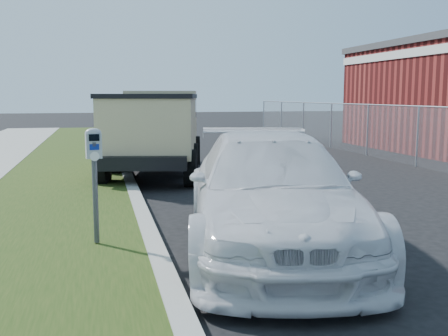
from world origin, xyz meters
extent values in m
plane|color=black|center=(0.00, 0.00, 0.00)|extent=(120.00, 120.00, 0.00)
cube|color=gray|center=(-2.60, 2.00, 0.07)|extent=(0.25, 50.00, 0.15)
cube|color=#1F370F|center=(-4.20, 2.00, 0.07)|extent=(3.00, 50.00, 0.13)
plane|color=slate|center=(6.00, 7.00, 0.90)|extent=(0.00, 30.00, 30.00)
cylinder|color=#989DA6|center=(6.00, 7.00, 1.80)|extent=(0.04, 30.00, 0.04)
cylinder|color=#989DA6|center=(6.00, 7.00, 0.90)|extent=(0.06, 0.06, 1.80)
cylinder|color=#989DA6|center=(6.00, 10.00, 0.90)|extent=(0.06, 0.06, 1.80)
cylinder|color=#989DA6|center=(6.00, 13.00, 0.90)|extent=(0.06, 0.06, 1.80)
cylinder|color=#989DA6|center=(6.00, 16.00, 0.90)|extent=(0.06, 0.06, 1.80)
cylinder|color=#989DA6|center=(6.00, 19.00, 0.90)|extent=(0.06, 0.06, 1.80)
cylinder|color=#989DA6|center=(6.00, 22.00, 0.90)|extent=(0.06, 0.06, 1.80)
cube|color=silver|center=(7.48, 8.00, 3.60)|extent=(0.06, 14.00, 0.30)
cylinder|color=#3F4247|center=(-3.35, 0.27, 0.71)|extent=(0.08, 0.08, 1.12)
cube|color=gray|center=(-3.35, 0.27, 1.46)|extent=(0.22, 0.16, 0.34)
ellipsoid|color=gray|center=(-3.35, 0.27, 1.63)|extent=(0.23, 0.17, 0.13)
cube|color=black|center=(-3.34, 0.19, 1.57)|extent=(0.14, 0.03, 0.09)
cube|color=navy|center=(-3.34, 0.20, 1.45)|extent=(0.12, 0.02, 0.08)
cylinder|color=silver|center=(-3.34, 0.20, 1.33)|extent=(0.12, 0.02, 0.12)
cube|color=#3F4247|center=(-3.34, 0.20, 1.48)|extent=(0.05, 0.01, 0.06)
imported|color=silver|center=(-1.00, 0.04, 0.79)|extent=(3.23, 5.78, 1.58)
cube|color=black|center=(-1.80, 7.26, 0.64)|extent=(3.08, 5.93, 0.31)
cube|color=tan|center=(-1.37, 9.24, 1.37)|extent=(2.36, 1.99, 1.77)
cube|color=black|center=(-1.37, 9.24, 1.72)|extent=(2.39, 2.01, 0.53)
cube|color=tan|center=(-1.95, 6.56, 1.37)|extent=(2.85, 4.07, 1.41)
cube|color=black|center=(-1.95, 6.56, 2.10)|extent=(2.95, 4.18, 0.11)
cube|color=black|center=(-1.20, 10.06, 0.57)|extent=(2.10, 0.57, 0.26)
cylinder|color=black|center=(-2.39, 9.37, 0.44)|extent=(0.46, 0.92, 0.88)
cylinder|color=black|center=(-0.40, 8.94, 0.44)|extent=(0.46, 0.92, 0.88)
cylinder|color=black|center=(-2.89, 7.04, 0.44)|extent=(0.46, 0.92, 0.88)
cylinder|color=black|center=(-0.90, 6.61, 0.44)|extent=(0.46, 0.92, 0.88)
cylinder|color=black|center=(-3.22, 5.48, 0.44)|extent=(0.46, 0.92, 0.88)
cylinder|color=black|center=(-1.23, 5.06, 0.44)|extent=(0.46, 0.92, 0.88)
camera|label=1|loc=(-3.28, -6.83, 2.12)|focal=42.00mm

